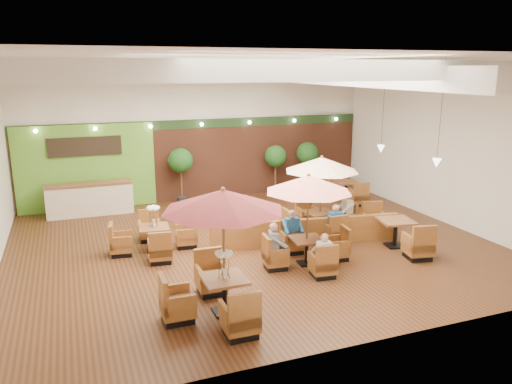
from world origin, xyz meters
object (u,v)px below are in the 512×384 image
table_0 (220,225)px  topiary_2 (307,155)px  table_1 (308,203)px  table_5 (346,191)px  diner_2 (276,241)px  diner_0 (323,250)px  table_2 (321,181)px  service_counter (90,199)px  diner_3 (335,219)px  booth_divider (307,232)px  table_3 (154,237)px  diner_4 (346,208)px  table_4 (395,234)px  topiary_0 (181,163)px  diner_1 (293,227)px  topiary_1 (276,158)px

table_0 → topiary_2: (6.60, 9.12, -0.39)m
table_0 → table_1: size_ratio=1.12×
table_5 → diner_2: bearing=-125.7°
table_5 → diner_0: size_ratio=3.62×
table_2 → topiary_2: bearing=67.4°
topiary_2 → diner_2: bearing=-122.0°
service_counter → diner_2: (4.32, -7.05, 0.18)m
diner_0 → diner_3: (1.54, 2.13, 0.02)m
booth_divider → table_0: bearing=-129.8°
table_3 → diner_4: table_3 is taller
booth_divider → table_4: 2.62m
table_5 → diner_0: 7.97m
table_1 → diner_2: 1.34m
diner_3 → table_4: bearing=-23.1°
table_1 → topiary_0: 7.47m
topiary_2 → diner_1: topiary_2 is taller
table_4 → topiary_1: size_ratio=1.38×
service_counter → topiary_2: bearing=1.3°
service_counter → table_0: (2.25, -8.92, 1.42)m
table_1 → diner_0: table_1 is taller
diner_2 → diner_4: diner_4 is taller
topiary_0 → topiary_1: (3.97, 0.00, -0.08)m
service_counter → diner_2: 8.27m
topiary_0 → diner_1: topiary_0 is taller
topiary_2 → diner_4: size_ratio=2.57×
table_4 → table_1: bearing=-163.7°
topiary_1 → table_4: bearing=-82.4°
table_5 → topiary_2: topiary_2 is taller
topiary_2 → diner_4: topiary_2 is taller
table_3 → diner_3: size_ratio=3.35×
diner_3 → diner_4: size_ratio=0.91×
booth_divider → topiary_0: (-2.51, 5.88, 1.25)m
diner_3 → diner_4: 1.32m
service_counter → diner_1: (5.25, -6.12, 0.18)m
booth_divider → table_4: table_4 is taller
table_1 → table_3: (-3.70, 2.47, -1.31)m
table_4 → topiary_1: topiary_1 is taller
topiary_0 → diner_4: topiary_0 is taller
table_5 → diner_2: size_ratio=3.19×
table_5 → topiary_1: topiary_1 is taller
diner_3 → diner_4: (0.94, 0.94, 0.03)m
topiary_1 → service_counter: bearing=-178.4°
diner_1 → diner_3: 1.56m
table_2 → diner_3: table_2 is taller
diner_0 → diner_3: diner_3 is taller
table_0 → table_1: 3.54m
table_0 → table_4: (6.07, 2.16, -1.60)m
diner_3 → table_1: bearing=-134.1°
topiary_2 → diner_1: 7.33m
service_counter → topiary_2: topiary_2 is taller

